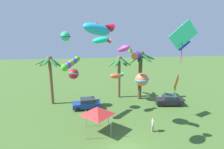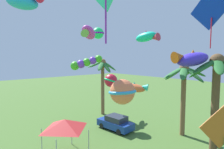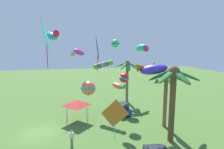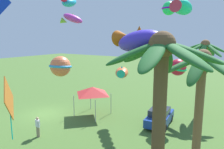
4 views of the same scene
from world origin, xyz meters
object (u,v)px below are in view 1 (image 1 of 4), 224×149
kite_diamond_2 (183,36)px  kite_fish_4 (117,76)px  parked_car_0 (87,104)px  kite_fish_0 (98,29)px  kite_fish_5 (124,49)px  kite_ball_7 (65,36)px  palm_tree_2 (119,66)px  kite_ball_1 (142,79)px  palm_tree_1 (50,68)px  palm_tree_0 (141,64)px  kite_diamond_6 (176,83)px  festival_tent (97,111)px  kite_diamond_8 (182,43)px  parked_car_1 (169,100)px  kite_fish_9 (102,40)px  kite_fish_11 (136,55)px  kite_ball_10 (74,74)px  kite_tube_3 (70,64)px  spectator_0 (153,125)px

kite_diamond_2 → kite_fish_4: 10.22m
parked_car_0 → kite_fish_0: 13.76m
kite_fish_5 → kite_ball_7: kite_ball_7 is taller
palm_tree_2 → kite_ball_1: 9.33m
palm_tree_1 → kite_diamond_2: (14.22, -11.18, 4.82)m
palm_tree_0 → kite_fish_5: kite_fish_5 is taller
kite_diamond_6 → palm_tree_1: bearing=159.4°
parked_car_0 → kite_fish_4: (4.05, -1.54, 4.36)m
festival_tent → kite_fish_5: size_ratio=1.58×
kite_fish_4 → kite_diamond_8: size_ratio=0.86×
festival_tent → kite_diamond_6: (10.05, 2.66, 2.08)m
parked_car_1 → kite_fish_9: (-9.81, 2.23, 8.80)m
palm_tree_2 → kite_ball_7: bearing=-150.7°
kite_diamond_2 → kite_fish_9: (-6.60, 10.71, -0.89)m
kite_fish_9 → palm_tree_1: bearing=176.5°
parked_car_0 → festival_tent: bearing=-79.0°
festival_tent → kite_diamond_6: kite_diamond_6 is taller
kite_ball_7 → kite_fish_11: bearing=8.9°
palm_tree_0 → parked_car_0: palm_tree_0 is taller
kite_fish_0 → kite_fish_5: bearing=46.4°
kite_ball_7 → palm_tree_1: bearing=134.9°
parked_car_1 → palm_tree_1: bearing=171.2°
parked_car_1 → kite_fish_4: size_ratio=1.86×
kite_fish_0 → kite_diamond_8: (9.60, 4.09, -1.56)m
kite_fish_4 → kite_ball_7: size_ratio=1.42×
kite_ball_1 → kite_fish_4: bearing=121.4°
kite_diamond_2 → kite_ball_10: bearing=138.2°
palm_tree_2 → kite_ball_10: palm_tree_2 is taller
kite_ball_1 → parked_car_0: bearing=140.1°
kite_diamond_6 → kite_tube_3: bearing=174.5°
palm_tree_1 → kite_fish_11: (12.49, -1.32, 1.80)m
kite_fish_4 → kite_fish_9: kite_fish_9 is taller
kite_ball_1 → kite_ball_7: bearing=150.6°
palm_tree_1 → kite_ball_1: palm_tree_1 is taller
palm_tree_0 → kite_fish_5: 10.55m
spectator_0 → kite_tube_3: bearing=152.8°
palm_tree_0 → festival_tent: palm_tree_0 is taller
spectator_0 → festival_tent: (-5.99, 0.70, 1.65)m
kite_diamond_2 → kite_fish_9: size_ratio=1.40×
palm_tree_1 → kite_ball_10: palm_tree_1 is taller
spectator_0 → kite_fish_0: size_ratio=0.52×
kite_ball_7 → kite_fish_11: 10.17m
palm_tree_2 → kite_diamond_8: (5.65, -8.93, 4.16)m
palm_tree_2 → kite_ball_7: size_ratio=4.50×
parked_car_0 → spectator_0: 10.14m
kite_ball_1 → kite_fish_4: (-2.30, 3.77, -0.42)m
spectator_0 → kite_diamond_8: kite_diamond_8 is taller
parked_car_0 → kite_diamond_2: size_ratio=1.03×
spectator_0 → palm_tree_2: bearing=99.8°
palm_tree_0 → kite_ball_10: bearing=-168.9°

